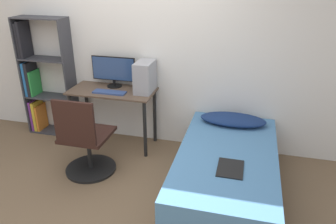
{
  "coord_description": "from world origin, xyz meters",
  "views": [
    {
      "loc": [
        1.38,
        -2.39,
        2.2
      ],
      "look_at": [
        0.56,
        0.79,
        0.75
      ],
      "focal_mm": 35.0,
      "sensor_mm": 36.0,
      "label": 1
    }
  ],
  "objects": [
    {
      "name": "keyboard",
      "position": [
        -0.27,
        1.12,
        0.78
      ],
      "size": [
        0.41,
        0.13,
        0.02
      ],
      "color": "#33477A",
      "rests_on": "desk"
    },
    {
      "name": "desk",
      "position": [
        -0.28,
        1.23,
        0.64
      ],
      "size": [
        1.09,
        0.52,
        0.77
      ],
      "color": "brown",
      "rests_on": "ground_plane"
    },
    {
      "name": "office_chair",
      "position": [
        -0.32,
        0.5,
        0.37
      ],
      "size": [
        0.59,
        0.59,
        0.97
      ],
      "color": "black",
      "rests_on": "ground_plane"
    },
    {
      "name": "bookshelf",
      "position": [
        -1.41,
        1.35,
        0.77
      ],
      "size": [
        0.7,
        0.28,
        1.63
      ],
      "color": "#38383D",
      "rests_on": "ground_plane"
    },
    {
      "name": "ground_plane",
      "position": [
        0.0,
        0.0,
        0.0
      ],
      "size": [
        14.0,
        14.0,
        0.0
      ],
      "primitive_type": "plane",
      "color": "brown"
    },
    {
      "name": "bed",
      "position": [
        1.25,
        0.54,
        0.24
      ],
      "size": [
        1.02,
        1.9,
        0.49
      ],
      "color": "#4C3D2D",
      "rests_on": "ground_plane"
    },
    {
      "name": "pillow",
      "position": [
        1.25,
        1.23,
        0.54
      ],
      "size": [
        0.78,
        0.36,
        0.11
      ],
      "color": "navy",
      "rests_on": "bed"
    },
    {
      "name": "monitor",
      "position": [
        -0.31,
        1.37,
        0.99
      ],
      "size": [
        0.59,
        0.2,
        0.4
      ],
      "color": "black",
      "rests_on": "desk"
    },
    {
      "name": "pc_tower",
      "position": [
        0.14,
        1.29,
        0.96
      ],
      "size": [
        0.2,
        0.35,
        0.38
      ],
      "color": "#99999E",
      "rests_on": "desk"
    },
    {
      "name": "wall_back",
      "position": [
        0.0,
        1.51,
        1.25
      ],
      "size": [
        8.0,
        0.05,
        2.5
      ],
      "color": "silver",
      "rests_on": "ground_plane"
    },
    {
      "name": "magazine",
      "position": [
        1.3,
        0.24,
        0.49
      ],
      "size": [
        0.24,
        0.32,
        0.01
      ],
      "color": "black",
      "rests_on": "bed"
    }
  ]
}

